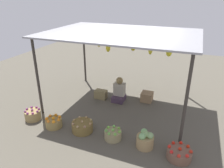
{
  "coord_description": "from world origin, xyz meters",
  "views": [
    {
      "loc": [
        1.89,
        -5.41,
        3.17
      ],
      "look_at": [
        0.0,
        -0.67,
        0.95
      ],
      "focal_mm": 34.08,
      "sensor_mm": 36.0,
      "label": 1
    }
  ],
  "objects": [
    {
      "name": "basket_green_apples",
      "position": [
        0.4,
        -1.62,
        0.12
      ],
      "size": [
        0.4,
        0.4,
        0.28
      ],
      "color": "#94895F",
      "rests_on": "ground"
    },
    {
      "name": "ground_plane",
      "position": [
        0.0,
        0.0,
        0.0
      ],
      "size": [
        14.0,
        14.0,
        0.0
      ],
      "primitive_type": "plane",
      "color": "#585346"
    },
    {
      "name": "basket_purple_onions",
      "position": [
        -1.91,
        -1.64,
        0.13
      ],
      "size": [
        0.42,
        0.42,
        0.31
      ],
      "color": "#977F4E",
      "rests_on": "ground"
    },
    {
      "name": "wooden_crate_near_vendor",
      "position": [
        -0.72,
        0.16,
        0.14
      ],
      "size": [
        0.38,
        0.24,
        0.27
      ],
      "primitive_type": "cube",
      "color": "olive",
      "rests_on": "ground"
    },
    {
      "name": "basket_red_tomatoes",
      "position": [
        1.9,
        -1.71,
        0.11
      ],
      "size": [
        0.51,
        0.51,
        0.27
      ],
      "color": "brown",
      "rests_on": "ground"
    },
    {
      "name": "basket_potatoes",
      "position": [
        -0.41,
        -1.61,
        0.12
      ],
      "size": [
        0.52,
        0.52,
        0.3
      ],
      "color": "brown",
      "rests_on": "ground"
    },
    {
      "name": "vendor_person",
      "position": [
        -0.12,
        0.24,
        0.3
      ],
      "size": [
        0.36,
        0.44,
        0.78
      ],
      "color": "#433145",
      "rests_on": "ground"
    },
    {
      "name": "basket_cabbages",
      "position": [
        1.17,
        -1.63,
        0.19
      ],
      "size": [
        0.38,
        0.38,
        0.42
      ],
      "color": "#A08457",
      "rests_on": "ground"
    },
    {
      "name": "market_stall_structure",
      "position": [
        0.0,
        0.0,
        2.06
      ],
      "size": [
        4.05,
        2.88,
        2.18
      ],
      "color": "#38332D",
      "rests_on": "ground"
    },
    {
      "name": "basket_oranges",
      "position": [
        -1.17,
        -1.72,
        0.12
      ],
      "size": [
        0.42,
        0.42,
        0.29
      ],
      "color": "olive",
      "rests_on": "ground"
    },
    {
      "name": "wooden_crate_stacked_rear",
      "position": [
        0.71,
        0.52,
        0.14
      ],
      "size": [
        0.35,
        0.35,
        0.29
      ],
      "primitive_type": "cube",
      "color": "#937451",
      "rests_on": "ground"
    }
  ]
}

